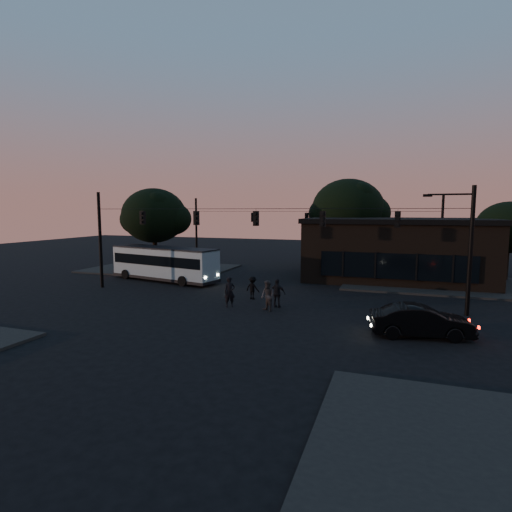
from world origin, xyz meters
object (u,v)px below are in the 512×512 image
(building, at_px, (396,249))
(pedestrian_b, at_px, (268,296))
(pedestrian_d, at_px, (253,288))
(pedestrian_a, at_px, (230,292))
(pedestrian_c, at_px, (277,293))
(bus, at_px, (164,262))
(car, at_px, (421,321))

(building, bearing_deg, pedestrian_b, -116.02)
(pedestrian_b, distance_m, pedestrian_d, 3.48)
(pedestrian_a, xyz_separation_m, pedestrian_c, (2.87, 0.89, -0.05))
(bus, bearing_deg, pedestrian_a, -25.23)
(building, height_order, pedestrian_a, building)
(bus, distance_m, pedestrian_d, 10.67)
(building, distance_m, bus, 20.49)
(pedestrian_a, distance_m, pedestrian_d, 2.69)
(car, relative_size, pedestrian_c, 2.58)
(bus, relative_size, car, 2.28)
(pedestrian_d, bearing_deg, car, 168.14)
(building, bearing_deg, bus, -157.91)
(bus, distance_m, pedestrian_a, 11.47)
(building, xyz_separation_m, pedestrian_d, (-9.24, -11.99, -1.92))
(pedestrian_c, bearing_deg, pedestrian_d, -33.35)
(bus, xyz_separation_m, car, (20.19, -9.40, -0.87))
(bus, height_order, pedestrian_a, bus)
(bus, bearing_deg, pedestrian_d, -11.94)
(bus, relative_size, pedestrian_a, 5.57)
(bus, bearing_deg, car, -13.07)
(building, xyz_separation_m, pedestrian_b, (-7.25, -14.85, -1.77))
(bus, bearing_deg, building, 33.99)
(car, distance_m, pedestrian_d, 11.65)
(car, bearing_deg, pedestrian_b, 64.81)
(bus, bearing_deg, pedestrian_c, -14.73)
(pedestrian_b, bearing_deg, car, 21.81)
(pedestrian_c, bearing_deg, building, -113.17)
(building, height_order, pedestrian_b, building)
(car, bearing_deg, pedestrian_d, 53.69)
(bus, xyz_separation_m, pedestrian_b, (11.72, -7.15, -0.70))
(building, height_order, bus, building)
(pedestrian_a, distance_m, pedestrian_c, 3.01)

